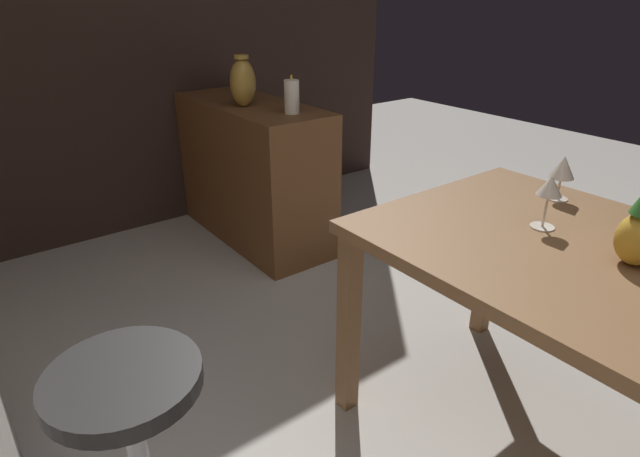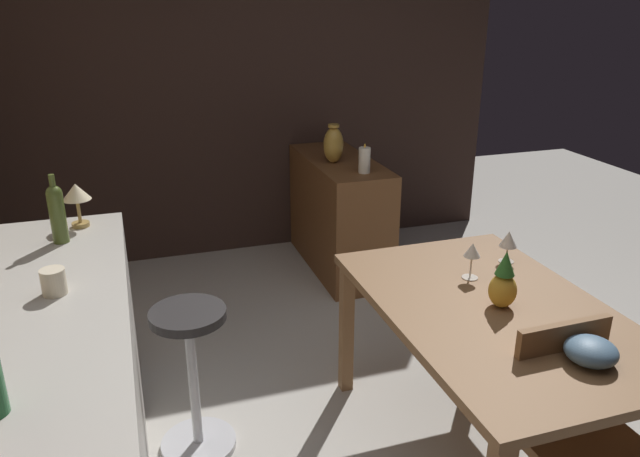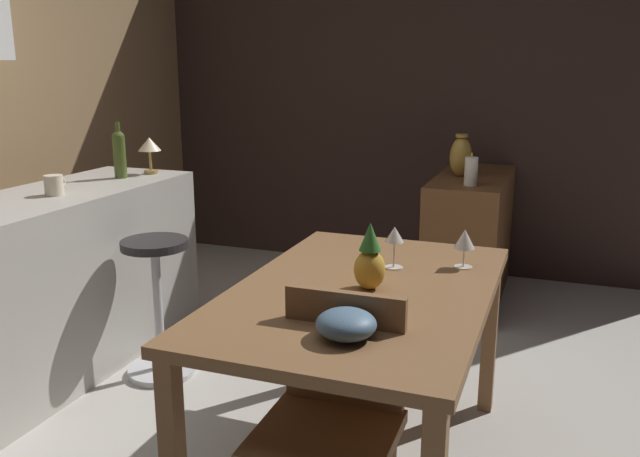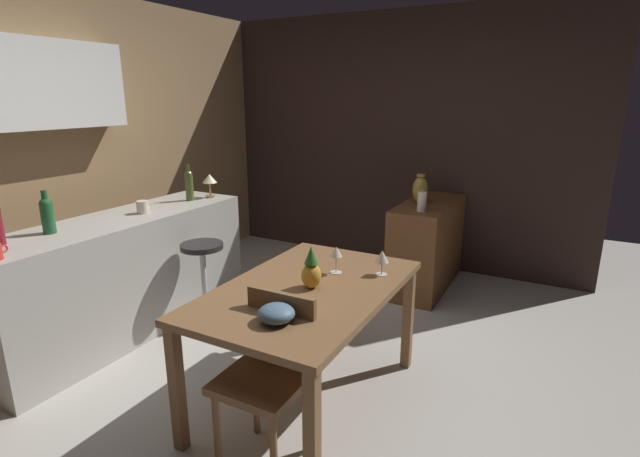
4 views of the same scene
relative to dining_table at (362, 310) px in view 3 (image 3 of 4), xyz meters
The scene contains 16 objects.
ground_plane 0.76m from the dining_table, 64.72° to the left, with size 9.00×9.00×0.00m, color #B7B2A8.
wall_side_right 2.86m from the dining_table, 13.44° to the left, with size 0.10×4.40×2.60m, color #33231E.
dining_table is the anchor object (origin of this frame).
kitchen_counter 1.71m from the dining_table, 85.66° to the left, with size 2.10×0.60×0.90m, color #B2ADA3.
sideboard_cabinet 2.12m from the dining_table, ahead, with size 1.10×0.44×0.82m, color brown.
chair_near_window 0.50m from the dining_table, behind, with size 0.40×0.40×0.85m.
bar_stool 1.29m from the dining_table, 69.40° to the left, with size 0.34×0.34×0.69m.
wine_glass_left 0.34m from the dining_table, ahead, with size 0.07×0.07×0.16m.
wine_glass_right 0.51m from the dining_table, 38.86° to the right, with size 0.08×0.08×0.15m.
pineapple_centerpiece 0.19m from the dining_table, 91.32° to the right, with size 0.11×0.11×0.24m.
fruit_bowl 0.47m from the dining_table, 169.29° to the right, with size 0.18×0.18×0.09m, color slate.
wine_bottle_olive 1.90m from the dining_table, 62.65° to the left, with size 0.07×0.07×0.31m.
cup_cream 1.70m from the dining_table, 78.57° to the left, with size 0.12×0.09×0.10m.
counter_lamp 1.93m from the dining_table, 56.84° to the left, with size 0.13×0.13×0.21m.
pillar_candle_tall 1.76m from the dining_table, ahead, with size 0.08×0.08×0.19m.
vase_brass 2.06m from the dining_table, ahead, with size 0.14×0.14×0.27m.
Camera 3 is at (-2.30, -0.98, 1.51)m, focal length 37.10 mm.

